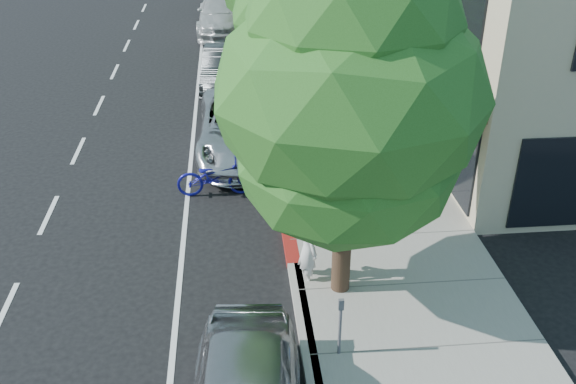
{
  "coord_description": "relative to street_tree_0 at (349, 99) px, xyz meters",
  "views": [
    {
      "loc": [
        -1.24,
        -13.03,
        8.64
      ],
      "look_at": [
        -0.03,
        0.21,
        1.35
      ],
      "focal_mm": 40.0,
      "sensor_mm": 36.0,
      "label": 1
    }
  ],
  "objects": [
    {
      "name": "dark_sedan",
      "position": [
        -2.43,
        13.81,
        -3.73
      ],
      "size": [
        1.88,
        4.62,
        1.49
      ],
      "primitive_type": "imported",
      "rotation": [
        0.0,
        0.0,
        -0.07
      ],
      "color": "black",
      "rests_on": "ground"
    },
    {
      "name": "cyclist",
      "position": [
        -0.65,
        0.48,
        -3.62
      ],
      "size": [
        0.59,
        0.72,
        1.71
      ],
      "primitive_type": "imported",
      "rotation": [
        0.0,
        0.0,
        1.9
      ],
      "color": "silver",
      "rests_on": "ground"
    },
    {
      "name": "curb",
      "position": [
        -0.9,
        10.0,
        -4.4
      ],
      "size": [
        0.3,
        56.0,
        0.15
      ],
      "primitive_type": "cube",
      "color": "#9E998E",
      "rests_on": "ground"
    },
    {
      "name": "ground",
      "position": [
        -0.9,
        2.0,
        -4.47
      ],
      "size": [
        120.0,
        120.0,
        0.0
      ],
      "primitive_type": "plane",
      "color": "black",
      "rests_on": "ground"
    },
    {
      "name": "silver_suv",
      "position": [
        -1.83,
        7.5,
        -3.63
      ],
      "size": [
        2.91,
        6.1,
        1.68
      ],
      "primitive_type": "imported",
      "rotation": [
        0.0,
        0.0,
        -0.02
      ],
      "color": "#BABBC0",
      "rests_on": "ground"
    },
    {
      "name": "pedestrian",
      "position": [
        1.27,
        11.13,
        -3.38
      ],
      "size": [
        1.15,
        1.08,
        1.88
      ],
      "primitive_type": "imported",
      "rotation": [
        0.0,
        0.0,
        3.68
      ],
      "color": "black",
      "rests_on": "sidewalk"
    },
    {
      "name": "sidewalk",
      "position": [
        1.4,
        10.0,
        -4.4
      ],
      "size": [
        4.6,
        56.0,
        0.15
      ],
      "primitive_type": "cube",
      "color": "gray",
      "rests_on": "ground"
    },
    {
      "name": "curb_red_segment",
      "position": [
        -0.9,
        3.0,
        -4.4
      ],
      "size": [
        0.32,
        4.0,
        0.15
      ],
      "primitive_type": "cube",
      "color": "maroon",
      "rests_on": "ground"
    },
    {
      "name": "street_tree_0",
      "position": [
        0.0,
        0.0,
        0.0
      ],
      "size": [
        5.18,
        5.18,
        7.47
      ],
      "color": "black",
      "rests_on": "ground"
    },
    {
      "name": "bicycle",
      "position": [
        -2.7,
        4.71,
        -3.92
      ],
      "size": [
        2.13,
        0.77,
        1.11
      ],
      "primitive_type": "imported",
      "rotation": [
        0.0,
        0.0,
        1.59
      ],
      "color": "navy",
      "rests_on": "ground"
    },
    {
      "name": "white_pickup",
      "position": [
        -2.39,
        22.24,
        -3.55
      ],
      "size": [
        2.71,
        6.39,
        1.84
      ],
      "primitive_type": "imported",
      "rotation": [
        0.0,
        0.0,
        -0.02
      ],
      "color": "#BABABA",
      "rests_on": "ground"
    },
    {
      "name": "street_tree_1",
      "position": [
        -0.0,
        6.0,
        -0.03
      ],
      "size": [
        4.28,
        4.28,
        7.17
      ],
      "color": "black",
      "rests_on": "ground"
    }
  ]
}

